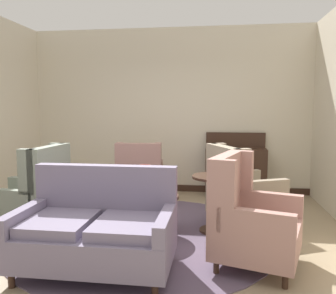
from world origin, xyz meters
TOP-DOWN VIEW (x-y plane):
  - ground at (0.00, 0.00)m, footprint 7.67×7.67m
  - wall_back at (0.00, 2.74)m, footprint 5.42×0.08m
  - baseboard_back at (0.00, 2.68)m, footprint 5.26×0.03m
  - area_rug at (0.00, 0.30)m, footprint 3.31×3.31m
  - coffee_table at (0.04, 0.29)m, footprint 0.82×0.82m
  - porcelain_vase at (0.04, 0.25)m, footprint 0.16×0.16m
  - settee at (-0.24, -0.71)m, footprint 1.49×0.89m
  - armchair_near_sideboard at (1.21, 0.77)m, footprint 1.06×1.04m
  - armchair_foreground_right at (-1.44, 0.24)m, footprint 0.96×0.85m
  - armchair_beside_settee at (1.23, -0.37)m, footprint 1.00×1.03m
  - armchair_near_window at (-0.38, 1.85)m, footprint 0.82×0.90m
  - side_table at (0.88, 0.52)m, footprint 0.58×0.58m
  - sideboard at (1.24, 2.45)m, footprint 1.06×0.39m

SIDE VIEW (x-z plane):
  - ground at x=0.00m, z-range 0.00..0.00m
  - area_rug at x=0.00m, z-range 0.00..0.01m
  - baseboard_back at x=0.00m, z-range 0.00..0.12m
  - settee at x=-0.24m, z-range -0.09..0.90m
  - coffee_table at x=0.04m, z-range 0.16..0.67m
  - armchair_near_window at x=-0.38m, z-range -0.07..0.95m
  - side_table at x=0.88m, z-range 0.08..0.81m
  - armchair_foreground_right at x=-1.44m, z-range -0.11..1.01m
  - armchair_near_sideboard at x=1.21m, z-range -0.09..1.01m
  - armchair_beside_settee at x=1.23m, z-range -0.09..1.02m
  - sideboard at x=1.24m, z-range -0.07..1.07m
  - porcelain_vase at x=0.04m, z-range 0.49..0.87m
  - wall_back at x=0.00m, z-range 0.00..3.06m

